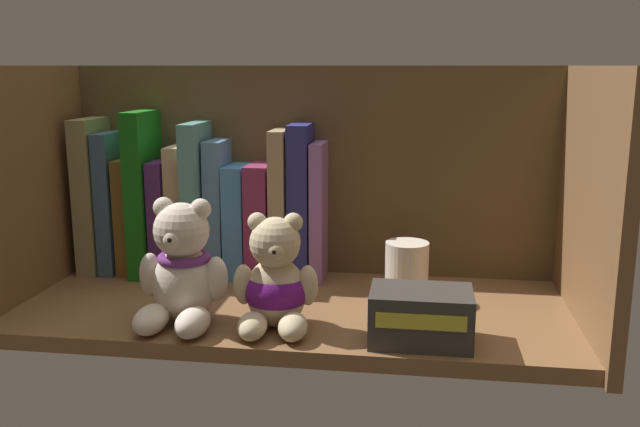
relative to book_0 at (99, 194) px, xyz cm
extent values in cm
cube|color=brown|center=(33.38, -13.31, -12.86)|extent=(72.80, 30.93, 2.00)
cube|color=brown|center=(33.38, 2.76, 2.90)|extent=(75.20, 1.20, 33.52)
cube|color=brown|center=(-3.82, -13.31, 2.90)|extent=(1.60, 33.33, 33.52)
cube|color=brown|center=(70.59, -13.31, 2.90)|extent=(1.60, 33.33, 33.52)
cube|color=#867D52|center=(0.00, 0.00, 0.00)|extent=(3.04, 12.34, 23.72)
cube|color=#395671|center=(2.98, 0.00, -1.04)|extent=(2.37, 11.55, 21.64)
cube|color=brown|center=(5.62, 0.00, -3.02)|extent=(2.38, 10.54, 17.68)
cube|color=#166614|center=(8.50, 0.00, 0.62)|extent=(2.82, 14.19, 24.95)
cube|color=#4D2460|center=(11.34, 0.00, -3.06)|extent=(2.32, 12.57, 17.60)
cube|color=tan|center=(14.05, 0.00, -1.94)|extent=(2.56, 11.58, 19.84)
cube|color=#56948C|center=(16.80, 0.00, -0.19)|extent=(2.41, 14.03, 23.34)
cube|color=#5883AB|center=(19.61, 0.00, -1.52)|extent=(2.94, 9.51, 20.71)
cube|color=#4788C3|center=(22.76, 0.00, -3.35)|extent=(3.08, 10.44, 17.01)
cube|color=#802953|center=(26.27, 0.00, -3.22)|extent=(3.40, 11.21, 17.27)
cube|color=tan|center=(29.40, 0.00, -0.66)|extent=(2.31, 10.93, 22.40)
cube|color=navy|center=(32.35, 0.00, -0.24)|extent=(3.04, 9.61, 23.23)
cube|color=#9465AB|center=(35.08, 0.00, -1.57)|extent=(1.88, 9.73, 20.58)
ellipsoid|color=beige|center=(21.21, -21.35, -7.06)|extent=(8.16, 7.49, 9.60)
sphere|color=beige|center=(21.19, -21.83, 0.01)|extent=(6.83, 6.83, 6.83)
sphere|color=beige|center=(18.83, -21.24, 2.67)|extent=(2.56, 2.56, 2.56)
sphere|color=beige|center=(23.60, -21.46, 2.67)|extent=(2.56, 2.56, 2.56)
sphere|color=beige|center=(21.08, -24.25, -0.40)|extent=(2.56, 2.56, 2.56)
sphere|color=black|center=(21.03, -25.14, -0.33)|extent=(0.90, 0.90, 0.90)
ellipsoid|color=beige|center=(18.36, -25.78, -10.15)|extent=(4.14, 6.58, 3.41)
ellipsoid|color=beige|center=(23.64, -26.03, -10.15)|extent=(4.14, 6.58, 3.41)
ellipsoid|color=beige|center=(16.88, -21.62, -5.86)|extent=(2.90, 2.90, 5.55)
ellipsoid|color=beige|center=(25.51, -22.04, -5.86)|extent=(2.90, 2.90, 5.55)
torus|color=#6D2E7C|center=(21.21, -21.35, -3.60)|extent=(6.56, 6.56, 1.23)
ellipsoid|color=beige|center=(32.77, -21.30, -7.51)|extent=(7.40, 6.79, 8.71)
sphere|color=beige|center=(32.81, -21.74, -1.10)|extent=(6.19, 6.19, 6.19)
sphere|color=beige|center=(30.62, -21.52, 1.31)|extent=(2.32, 2.32, 2.32)
sphere|color=beige|center=(34.93, -21.09, 1.31)|extent=(2.32, 2.32, 2.32)
sphere|color=beige|center=(33.03, -23.92, -1.47)|extent=(2.32, 2.32, 2.32)
sphere|color=black|center=(33.11, -24.73, -1.41)|extent=(0.81, 0.81, 0.81)
ellipsoid|color=beige|center=(30.79, -25.65, -10.31)|extent=(4.03, 6.12, 3.10)
ellipsoid|color=beige|center=(35.56, -25.19, -10.31)|extent=(4.03, 6.12, 3.10)
ellipsoid|color=beige|center=(28.92, -22.12, -6.42)|extent=(2.75, 2.75, 5.03)
ellipsoid|color=beige|center=(36.71, -21.35, -6.42)|extent=(2.75, 2.75, 5.03)
ellipsoid|color=#68177C|center=(32.77, -21.30, -7.29)|extent=(8.01, 7.40, 6.09)
cylinder|color=silver|center=(48.36, -9.01, -7.81)|extent=(5.92, 5.92, 8.09)
cube|color=#38332D|center=(50.37, -23.68, -8.74)|extent=(11.77, 7.90, 6.25)
cube|color=gold|center=(50.37, -27.71, -7.96)|extent=(10.01, 0.16, 1.75)
camera|label=1|loc=(49.77, -100.06, 19.70)|focal=38.69mm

